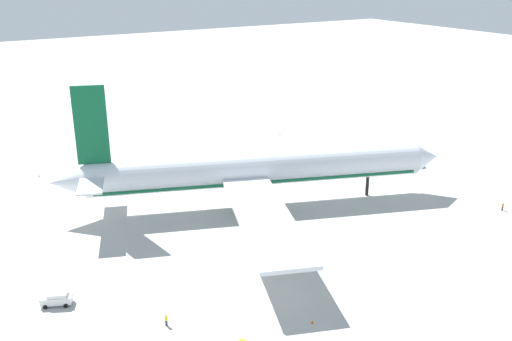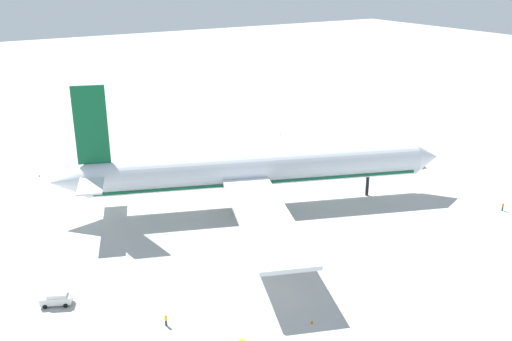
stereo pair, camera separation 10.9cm
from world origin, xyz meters
TOP-DOWN VIEW (x-y plane):
  - ground_plane at (0.00, 0.00)m, footprint 600.00×600.00m
  - airliner at (-1.25, 0.49)m, footprint 76.54×75.67m
  - service_van at (-43.86, -16.07)m, footprint 4.71×3.48m
  - baggage_cart_0 at (45.03, -0.94)m, footprint 2.86×1.54m
  - baggage_cart_1 at (-20.15, 46.88)m, footprint 2.37×2.92m
  - ground_worker_1 at (39.93, -27.90)m, footprint 0.57×0.57m
  - ground_worker_3 at (-32.29, -28.89)m, footprint 0.53×0.53m
  - traffic_cone_0 at (31.11, 39.38)m, footprint 0.36×0.36m
  - traffic_cone_1 at (-14.98, -38.77)m, footprint 0.36×0.36m
  - traffic_cone_2 at (-35.35, 39.73)m, footprint 0.36×0.36m

SIDE VIEW (x-z plane):
  - ground_plane at x=0.00m, z-range 0.00..0.00m
  - traffic_cone_0 at x=31.11m, z-range 0.00..0.55m
  - traffic_cone_1 at x=-14.98m, z-range 0.00..0.55m
  - traffic_cone_2 at x=-35.35m, z-range 0.00..0.55m
  - baggage_cart_1 at x=-20.15m, z-range 0.07..1.42m
  - baggage_cart_0 at x=45.03m, z-range 0.06..1.54m
  - ground_worker_1 at x=39.93m, z-range 0.01..1.62m
  - ground_worker_3 at x=-32.29m, z-range 0.01..1.71m
  - service_van at x=-43.86m, z-range 0.05..2.02m
  - airliner at x=-1.25m, z-range -5.44..20.36m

